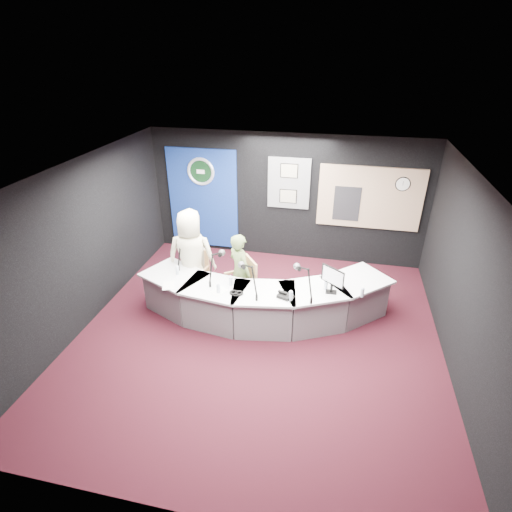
% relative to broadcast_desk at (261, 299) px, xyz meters
% --- Properties ---
extents(ground, '(6.00, 6.00, 0.00)m').
position_rel_broadcast_desk_xyz_m(ground, '(0.05, -0.55, -0.38)').
color(ground, black).
rests_on(ground, ground).
extents(ceiling, '(6.00, 6.00, 0.02)m').
position_rel_broadcast_desk_xyz_m(ceiling, '(0.05, -0.55, 2.42)').
color(ceiling, silver).
rests_on(ceiling, ground).
extents(wall_back, '(6.00, 0.02, 2.80)m').
position_rel_broadcast_desk_xyz_m(wall_back, '(0.05, 2.45, 1.02)').
color(wall_back, black).
rests_on(wall_back, ground).
extents(wall_front, '(6.00, 0.02, 2.80)m').
position_rel_broadcast_desk_xyz_m(wall_front, '(0.05, -3.55, 1.02)').
color(wall_front, black).
rests_on(wall_front, ground).
extents(wall_left, '(0.02, 6.00, 2.80)m').
position_rel_broadcast_desk_xyz_m(wall_left, '(-2.95, -0.55, 1.02)').
color(wall_left, black).
rests_on(wall_left, ground).
extents(wall_right, '(0.02, 6.00, 2.80)m').
position_rel_broadcast_desk_xyz_m(wall_right, '(3.05, -0.55, 1.02)').
color(wall_right, black).
rests_on(wall_right, ground).
extents(broadcast_desk, '(4.50, 1.90, 0.75)m').
position_rel_broadcast_desk_xyz_m(broadcast_desk, '(0.00, 0.00, 0.00)').
color(broadcast_desk, silver).
rests_on(broadcast_desk, ground).
extents(backdrop_panel, '(1.60, 0.05, 2.30)m').
position_rel_broadcast_desk_xyz_m(backdrop_panel, '(-1.85, 2.42, 0.88)').
color(backdrop_panel, navy).
rests_on(backdrop_panel, wall_back).
extents(agency_seal, '(0.63, 0.07, 0.63)m').
position_rel_broadcast_desk_xyz_m(agency_seal, '(-1.85, 2.38, 1.52)').
color(agency_seal, silver).
rests_on(agency_seal, backdrop_panel).
extents(seal_center, '(0.48, 0.01, 0.48)m').
position_rel_broadcast_desk_xyz_m(seal_center, '(-1.85, 2.38, 1.52)').
color(seal_center, black).
rests_on(seal_center, backdrop_panel).
extents(pinboard, '(0.90, 0.04, 1.10)m').
position_rel_broadcast_desk_xyz_m(pinboard, '(0.10, 2.42, 1.38)').
color(pinboard, slate).
rests_on(pinboard, wall_back).
extents(framed_photo_upper, '(0.34, 0.02, 0.27)m').
position_rel_broadcast_desk_xyz_m(framed_photo_upper, '(0.10, 2.39, 1.65)').
color(framed_photo_upper, gray).
rests_on(framed_photo_upper, pinboard).
extents(framed_photo_lower, '(0.34, 0.02, 0.27)m').
position_rel_broadcast_desk_xyz_m(framed_photo_lower, '(0.10, 2.39, 1.09)').
color(framed_photo_lower, gray).
rests_on(framed_photo_lower, pinboard).
extents(booth_window_frame, '(2.12, 0.06, 1.32)m').
position_rel_broadcast_desk_xyz_m(booth_window_frame, '(1.80, 2.42, 1.18)').
color(booth_window_frame, tan).
rests_on(booth_window_frame, wall_back).
extents(booth_glow, '(2.00, 0.02, 1.20)m').
position_rel_broadcast_desk_xyz_m(booth_glow, '(1.80, 2.41, 1.18)').
color(booth_glow, '#FFCEA1').
rests_on(booth_glow, booth_window_frame).
extents(equipment_rack, '(0.55, 0.02, 0.75)m').
position_rel_broadcast_desk_xyz_m(equipment_rack, '(1.35, 2.39, 1.03)').
color(equipment_rack, black).
rests_on(equipment_rack, booth_window_frame).
extents(wall_clock, '(0.28, 0.01, 0.28)m').
position_rel_broadcast_desk_xyz_m(wall_clock, '(2.40, 2.39, 1.52)').
color(wall_clock, white).
rests_on(wall_clock, booth_window_frame).
extents(armchair_left, '(0.58, 0.58, 0.90)m').
position_rel_broadcast_desk_xyz_m(armchair_left, '(-1.40, 0.35, 0.08)').
color(armchair_left, '#A17449').
rests_on(armchair_left, ground).
extents(armchair_right, '(0.73, 0.73, 0.93)m').
position_rel_broadcast_desk_xyz_m(armchair_right, '(-0.45, 0.24, 0.09)').
color(armchair_right, '#A17449').
rests_on(armchair_right, ground).
extents(draped_jacket, '(0.51, 0.17, 0.70)m').
position_rel_broadcast_desk_xyz_m(draped_jacket, '(-1.45, 0.59, 0.24)').
color(draped_jacket, gray).
rests_on(draped_jacket, armchair_left).
extents(person_man, '(0.97, 0.72, 1.81)m').
position_rel_broadcast_desk_xyz_m(person_man, '(-1.40, 0.35, 0.53)').
color(person_man, beige).
rests_on(person_man, ground).
extents(person_woman, '(0.64, 0.63, 1.49)m').
position_rel_broadcast_desk_xyz_m(person_woman, '(-0.45, 0.24, 0.37)').
color(person_woman, '#596F3A').
rests_on(person_woman, ground).
extents(computer_monitor, '(0.33, 0.25, 0.27)m').
position_rel_broadcast_desk_xyz_m(computer_monitor, '(1.20, -0.10, 0.70)').
color(computer_monitor, black).
rests_on(computer_monitor, broadcast_desk).
extents(desk_phone, '(0.26, 0.23, 0.05)m').
position_rel_broadcast_desk_xyz_m(desk_phone, '(0.46, -0.40, 0.40)').
color(desk_phone, black).
rests_on(desk_phone, broadcast_desk).
extents(headphones_near, '(0.22, 0.22, 0.04)m').
position_rel_broadcast_desk_xyz_m(headphones_near, '(0.51, -0.40, 0.39)').
color(headphones_near, black).
rests_on(headphones_near, broadcast_desk).
extents(headphones_far, '(0.19, 0.19, 0.03)m').
position_rel_broadcast_desk_xyz_m(headphones_far, '(-0.33, -0.46, 0.39)').
color(headphones_far, black).
rests_on(headphones_far, broadcast_desk).
extents(paper_stack, '(0.29, 0.34, 0.00)m').
position_rel_broadcast_desk_xyz_m(paper_stack, '(-1.52, -0.46, 0.38)').
color(paper_stack, white).
rests_on(paper_stack, broadcast_desk).
extents(notepad, '(0.30, 0.33, 0.00)m').
position_rel_broadcast_desk_xyz_m(notepad, '(-0.63, -0.45, 0.38)').
color(notepad, white).
rests_on(notepad, broadcast_desk).
extents(boom_mic_a, '(0.18, 0.74, 0.60)m').
position_rel_broadcast_desk_xyz_m(boom_mic_a, '(-1.51, 0.36, 0.68)').
color(boom_mic_a, black).
rests_on(boom_mic_a, broadcast_desk).
extents(boom_mic_b, '(0.16, 0.74, 0.60)m').
position_rel_broadcast_desk_xyz_m(boom_mic_b, '(-0.79, -0.05, 0.68)').
color(boom_mic_b, black).
rests_on(boom_mic_b, broadcast_desk).
extents(boom_mic_c, '(0.49, 0.62, 0.60)m').
position_rel_broadcast_desk_xyz_m(boom_mic_c, '(-0.15, -0.34, 0.68)').
color(boom_mic_c, black).
rests_on(boom_mic_c, broadcast_desk).
extents(boom_mic_d, '(0.43, 0.66, 0.60)m').
position_rel_broadcast_desk_xyz_m(boom_mic_d, '(0.75, -0.22, 0.68)').
color(boom_mic_d, black).
rests_on(boom_mic_d, broadcast_desk).
extents(water_bottles, '(3.26, 0.54, 0.18)m').
position_rel_broadcast_desk_xyz_m(water_bottles, '(0.09, -0.25, 0.46)').
color(water_bottles, silver).
rests_on(water_bottles, broadcast_desk).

